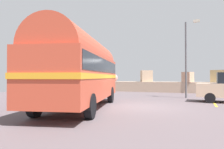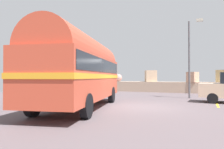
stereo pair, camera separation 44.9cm
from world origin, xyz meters
TOP-DOWN VIEW (x-y plane):
  - ground at (0.00, 0.00)m, footprint 32.00×26.00m
  - breakwater at (0.40, 11.82)m, footprint 31.36×2.47m
  - vintage_coach at (-2.60, -1.68)m, footprint 4.38×8.91m
  - lamp_post at (2.20, 5.79)m, footprint 1.04×0.65m

SIDE VIEW (x-z plane):
  - ground at x=0.00m, z-range 0.00..0.02m
  - breakwater at x=0.40m, z-range -0.51..1.91m
  - vintage_coach at x=-2.60m, z-range 0.20..3.90m
  - lamp_post at x=2.20m, z-range 0.40..6.17m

